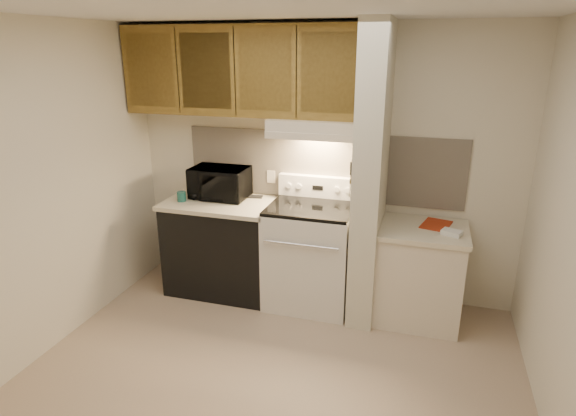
% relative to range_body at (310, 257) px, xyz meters
% --- Properties ---
extents(floor, '(3.60, 3.60, 0.00)m').
position_rel_range_body_xyz_m(floor, '(0.00, -1.16, -0.46)').
color(floor, tan).
rests_on(floor, ground).
extents(ceiling, '(3.60, 3.60, 0.00)m').
position_rel_range_body_xyz_m(ceiling, '(0.00, -1.16, 2.04)').
color(ceiling, white).
rests_on(ceiling, wall_back).
extents(wall_back, '(3.60, 2.50, 0.02)m').
position_rel_range_body_xyz_m(wall_back, '(0.00, 0.34, 0.79)').
color(wall_back, beige).
rests_on(wall_back, floor).
extents(wall_left, '(0.02, 3.00, 2.50)m').
position_rel_range_body_xyz_m(wall_left, '(-1.80, -1.16, 0.79)').
color(wall_left, beige).
rests_on(wall_left, floor).
extents(backsplash, '(2.60, 0.02, 0.63)m').
position_rel_range_body_xyz_m(backsplash, '(0.00, 0.33, 0.78)').
color(backsplash, beige).
rests_on(backsplash, wall_back).
extents(range_body, '(0.76, 0.65, 0.92)m').
position_rel_range_body_xyz_m(range_body, '(0.00, 0.00, 0.00)').
color(range_body, silver).
rests_on(range_body, floor).
extents(oven_window, '(0.50, 0.01, 0.30)m').
position_rel_range_body_xyz_m(oven_window, '(0.00, -0.32, 0.04)').
color(oven_window, black).
rests_on(oven_window, range_body).
extents(oven_handle, '(0.65, 0.02, 0.02)m').
position_rel_range_body_xyz_m(oven_handle, '(0.00, -0.35, 0.26)').
color(oven_handle, silver).
rests_on(oven_handle, range_body).
extents(cooktop, '(0.74, 0.64, 0.03)m').
position_rel_range_body_xyz_m(cooktop, '(0.00, 0.00, 0.48)').
color(cooktop, black).
rests_on(cooktop, range_body).
extents(range_backguard, '(0.76, 0.08, 0.20)m').
position_rel_range_body_xyz_m(range_backguard, '(0.00, 0.28, 0.59)').
color(range_backguard, silver).
rests_on(range_backguard, range_body).
extents(range_display, '(0.10, 0.01, 0.04)m').
position_rel_range_body_xyz_m(range_display, '(0.00, 0.24, 0.59)').
color(range_display, black).
rests_on(range_display, range_backguard).
extents(range_knob_left_outer, '(0.05, 0.02, 0.05)m').
position_rel_range_body_xyz_m(range_knob_left_outer, '(-0.28, 0.24, 0.59)').
color(range_knob_left_outer, silver).
rests_on(range_knob_left_outer, range_backguard).
extents(range_knob_left_inner, '(0.05, 0.02, 0.05)m').
position_rel_range_body_xyz_m(range_knob_left_inner, '(-0.18, 0.24, 0.59)').
color(range_knob_left_inner, silver).
rests_on(range_knob_left_inner, range_backguard).
extents(range_knob_right_inner, '(0.05, 0.02, 0.05)m').
position_rel_range_body_xyz_m(range_knob_right_inner, '(0.18, 0.24, 0.59)').
color(range_knob_right_inner, silver).
rests_on(range_knob_right_inner, range_backguard).
extents(range_knob_right_outer, '(0.05, 0.02, 0.05)m').
position_rel_range_body_xyz_m(range_knob_right_outer, '(0.28, 0.24, 0.59)').
color(range_knob_right_outer, silver).
rests_on(range_knob_right_outer, range_backguard).
extents(dishwasher_front, '(1.00, 0.63, 0.87)m').
position_rel_range_body_xyz_m(dishwasher_front, '(-0.88, 0.01, -0.03)').
color(dishwasher_front, black).
rests_on(dishwasher_front, floor).
extents(left_countertop, '(1.04, 0.67, 0.04)m').
position_rel_range_body_xyz_m(left_countertop, '(-0.88, 0.01, 0.43)').
color(left_countertop, beige).
rests_on(left_countertop, dishwasher_front).
extents(spoon_rest, '(0.24, 0.11, 0.02)m').
position_rel_range_body_xyz_m(spoon_rest, '(-0.65, 0.21, 0.46)').
color(spoon_rest, black).
rests_on(spoon_rest, left_countertop).
extents(teal_jar, '(0.11, 0.11, 0.09)m').
position_rel_range_body_xyz_m(teal_jar, '(-1.23, -0.09, 0.50)').
color(teal_jar, '#1B5A51').
rests_on(teal_jar, left_countertop).
extents(outlet, '(0.08, 0.01, 0.12)m').
position_rel_range_body_xyz_m(outlet, '(-0.48, 0.32, 0.64)').
color(outlet, beige).
rests_on(outlet, backsplash).
extents(microwave, '(0.53, 0.36, 0.29)m').
position_rel_range_body_xyz_m(microwave, '(-0.93, 0.12, 0.60)').
color(microwave, black).
rests_on(microwave, left_countertop).
extents(partition_pillar, '(0.22, 0.70, 2.50)m').
position_rel_range_body_xyz_m(partition_pillar, '(0.51, -0.01, 0.79)').
color(partition_pillar, beige).
rests_on(partition_pillar, floor).
extents(pillar_trim, '(0.01, 0.70, 0.04)m').
position_rel_range_body_xyz_m(pillar_trim, '(0.39, -0.01, 0.84)').
color(pillar_trim, olive).
rests_on(pillar_trim, partition_pillar).
extents(knife_strip, '(0.02, 0.42, 0.04)m').
position_rel_range_body_xyz_m(knife_strip, '(0.39, -0.06, 0.86)').
color(knife_strip, black).
rests_on(knife_strip, partition_pillar).
extents(knife_blade_a, '(0.01, 0.03, 0.16)m').
position_rel_range_body_xyz_m(knife_blade_a, '(0.38, -0.22, 0.76)').
color(knife_blade_a, silver).
rests_on(knife_blade_a, knife_strip).
extents(knife_handle_a, '(0.02, 0.02, 0.10)m').
position_rel_range_body_xyz_m(knife_handle_a, '(0.38, -0.22, 0.91)').
color(knife_handle_a, black).
rests_on(knife_handle_a, knife_strip).
extents(knife_blade_b, '(0.01, 0.04, 0.18)m').
position_rel_range_body_xyz_m(knife_blade_b, '(0.38, -0.15, 0.75)').
color(knife_blade_b, silver).
rests_on(knife_blade_b, knife_strip).
extents(knife_handle_b, '(0.02, 0.02, 0.10)m').
position_rel_range_body_xyz_m(knife_handle_b, '(0.38, -0.14, 0.91)').
color(knife_handle_b, black).
rests_on(knife_handle_b, knife_strip).
extents(knife_blade_c, '(0.01, 0.04, 0.20)m').
position_rel_range_body_xyz_m(knife_blade_c, '(0.38, -0.07, 0.74)').
color(knife_blade_c, silver).
rests_on(knife_blade_c, knife_strip).
extents(knife_handle_c, '(0.02, 0.02, 0.10)m').
position_rel_range_body_xyz_m(knife_handle_c, '(0.38, -0.07, 0.91)').
color(knife_handle_c, black).
rests_on(knife_handle_c, knife_strip).
extents(knife_blade_d, '(0.01, 0.04, 0.16)m').
position_rel_range_body_xyz_m(knife_blade_d, '(0.38, 0.03, 0.76)').
color(knife_blade_d, silver).
rests_on(knife_blade_d, knife_strip).
extents(knife_handle_d, '(0.02, 0.02, 0.10)m').
position_rel_range_body_xyz_m(knife_handle_d, '(0.38, 0.03, 0.91)').
color(knife_handle_d, black).
rests_on(knife_handle_d, knife_strip).
extents(knife_blade_e, '(0.01, 0.04, 0.18)m').
position_rel_range_body_xyz_m(knife_blade_e, '(0.38, 0.10, 0.75)').
color(knife_blade_e, silver).
rests_on(knife_blade_e, knife_strip).
extents(knife_handle_e, '(0.02, 0.02, 0.10)m').
position_rel_range_body_xyz_m(knife_handle_e, '(0.38, 0.09, 0.91)').
color(knife_handle_e, black).
rests_on(knife_handle_e, knife_strip).
extents(oven_mitt, '(0.03, 0.11, 0.26)m').
position_rel_range_body_xyz_m(oven_mitt, '(0.38, 0.17, 0.76)').
color(oven_mitt, gray).
rests_on(oven_mitt, partition_pillar).
extents(right_cab_base, '(0.70, 0.60, 0.81)m').
position_rel_range_body_xyz_m(right_cab_base, '(0.97, -0.01, -0.06)').
color(right_cab_base, beige).
rests_on(right_cab_base, floor).
extents(right_countertop, '(0.74, 0.64, 0.04)m').
position_rel_range_body_xyz_m(right_countertop, '(0.97, -0.01, 0.37)').
color(right_countertop, beige).
rests_on(right_countertop, right_cab_base).
extents(red_folder, '(0.28, 0.34, 0.01)m').
position_rel_range_body_xyz_m(red_folder, '(1.07, 0.09, 0.39)').
color(red_folder, '#A22D12').
rests_on(red_folder, right_countertop).
extents(white_box, '(0.18, 0.15, 0.04)m').
position_rel_range_body_xyz_m(white_box, '(1.19, -0.11, 0.41)').
color(white_box, white).
rests_on(white_box, right_countertop).
extents(range_hood, '(0.78, 0.44, 0.15)m').
position_rel_range_body_xyz_m(range_hood, '(0.00, 0.12, 1.17)').
color(range_hood, beige).
rests_on(range_hood, upper_cabinets).
extents(hood_lip, '(0.78, 0.04, 0.06)m').
position_rel_range_body_xyz_m(hood_lip, '(0.00, -0.08, 1.12)').
color(hood_lip, beige).
rests_on(hood_lip, range_hood).
extents(upper_cabinets, '(2.18, 0.33, 0.77)m').
position_rel_range_body_xyz_m(upper_cabinets, '(-0.69, 0.17, 1.62)').
color(upper_cabinets, olive).
rests_on(upper_cabinets, wall_back).
extents(cab_door_a, '(0.46, 0.01, 0.63)m').
position_rel_range_body_xyz_m(cab_door_a, '(-1.51, 0.01, 1.62)').
color(cab_door_a, olive).
rests_on(cab_door_a, upper_cabinets).
extents(cab_gap_a, '(0.01, 0.01, 0.73)m').
position_rel_range_body_xyz_m(cab_gap_a, '(-1.23, 0.01, 1.62)').
color(cab_gap_a, black).
rests_on(cab_gap_a, upper_cabinets).
extents(cab_door_b, '(0.46, 0.01, 0.63)m').
position_rel_range_body_xyz_m(cab_door_b, '(-0.96, 0.01, 1.62)').
color(cab_door_b, olive).
rests_on(cab_door_b, upper_cabinets).
extents(cab_gap_b, '(0.01, 0.01, 0.73)m').
position_rel_range_body_xyz_m(cab_gap_b, '(-0.69, 0.01, 1.62)').
color(cab_gap_b, black).
rests_on(cab_gap_b, upper_cabinets).
extents(cab_door_c, '(0.46, 0.01, 0.63)m').
position_rel_range_body_xyz_m(cab_door_c, '(-0.42, 0.01, 1.62)').
color(cab_door_c, olive).
rests_on(cab_door_c, upper_cabinets).
extents(cab_gap_c, '(0.01, 0.01, 0.73)m').
position_rel_range_body_xyz_m(cab_gap_c, '(-0.14, 0.01, 1.62)').
color(cab_gap_c, black).
rests_on(cab_gap_c, upper_cabinets).
extents(cab_door_d, '(0.46, 0.01, 0.63)m').
position_rel_range_body_xyz_m(cab_door_d, '(0.13, 0.01, 1.62)').
color(cab_door_d, olive).
rests_on(cab_door_d, upper_cabinets).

